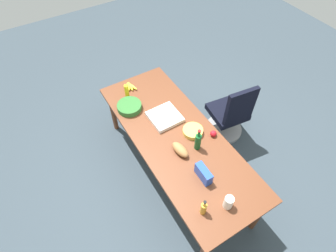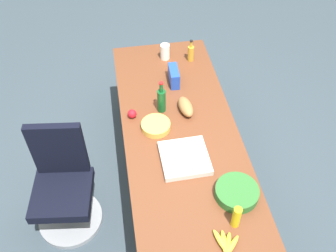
{
  "view_description": "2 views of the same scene",
  "coord_description": "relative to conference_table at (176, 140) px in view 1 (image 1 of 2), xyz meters",
  "views": [
    {
      "loc": [
        1.6,
        -1.09,
        3.32
      ],
      "look_at": [
        -0.13,
        -0.04,
        0.86
      ],
      "focal_mm": 29.13,
      "sensor_mm": 36.0,
      "label": 1
    },
    {
      "loc": [
        -2.1,
        0.45,
        3.12
      ],
      "look_at": [
        0.02,
        0.1,
        0.82
      ],
      "focal_mm": 41.29,
      "sensor_mm": 36.0,
      "label": 2
    }
  ],
  "objects": [
    {
      "name": "chip_bag_blue",
      "position": [
        0.6,
        -0.05,
        0.15
      ],
      "size": [
        0.22,
        0.09,
        0.15
      ],
      "primitive_type": "cube",
      "rotation": [
        0.0,
        0.0,
        -0.03
      ],
      "color": "#2146B4",
      "rests_on": "conference_table"
    },
    {
      "name": "banana_bunch",
      "position": [
        -1.04,
        -0.1,
        0.1
      ],
      "size": [
        0.21,
        0.18,
        0.04
      ],
      "color": "yellow",
      "rests_on": "conference_table"
    },
    {
      "name": "pizza_box",
      "position": [
        -0.32,
        0.03,
        0.1
      ],
      "size": [
        0.37,
        0.37,
        0.05
      ],
      "primitive_type": "cube",
      "rotation": [
        0.0,
        0.0,
        0.02
      ],
      "color": "silver",
      "rests_on": "conference_table"
    },
    {
      "name": "bread_loaf",
      "position": [
        0.21,
        -0.08,
        0.12
      ],
      "size": [
        0.25,
        0.14,
        0.1
      ],
      "primitive_type": "ellipsoid",
      "rotation": [
        0.0,
        0.0,
        0.13
      ],
      "color": "#9E6B3C",
      "rests_on": "conference_table"
    },
    {
      "name": "mayo_jar",
      "position": [
        0.97,
        -0.03,
        0.15
      ],
      "size": [
        0.1,
        0.1,
        0.16
      ],
      "primitive_type": "cylinder",
      "rotation": [
        0.0,
        0.0,
        0.11
      ],
      "color": "white",
      "rests_on": "conference_table"
    },
    {
      "name": "salad_bowl",
      "position": [
        -0.69,
        -0.27,
        0.11
      ],
      "size": [
        0.36,
        0.36,
        0.07
      ],
      "primitive_type": "cylinder",
      "rotation": [
        0.0,
        0.0,
        0.2
      ],
      "color": "#2D692C",
      "rests_on": "conference_table"
    },
    {
      "name": "mustard_bottle",
      "position": [
        -0.91,
        -0.2,
        0.17
      ],
      "size": [
        0.06,
        0.06,
        0.19
      ],
      "primitive_type": "cylinder",
      "rotation": [
        0.0,
        0.0,
        0.0
      ],
      "color": "yellow",
      "rests_on": "conference_table"
    },
    {
      "name": "dressing_bottle",
      "position": [
        0.9,
        -0.27,
        0.16
      ],
      "size": [
        0.07,
        0.07,
        0.23
      ],
      "color": "gold",
      "rests_on": "conference_table"
    },
    {
      "name": "conference_table",
      "position": [
        0.0,
        0.0,
        0.0
      ],
      "size": [
        2.44,
        0.94,
        0.78
      ],
      "color": "brown",
      "rests_on": "ground"
    },
    {
      "name": "wine_bottle",
      "position": [
        0.25,
        0.12,
        0.19
      ],
      "size": [
        0.09,
        0.09,
        0.31
      ],
      "color": "#124F22",
      "rests_on": "conference_table"
    },
    {
      "name": "ground_plane",
      "position": [
        0.0,
        0.0,
        -0.71
      ],
      "size": [
        10.0,
        10.0,
        0.0
      ],
      "primitive_type": "plane",
      "color": "#35414A"
    },
    {
      "name": "office_chair",
      "position": [
        -0.17,
        1.02,
        -0.33
      ],
      "size": [
        0.56,
        0.56,
        1.01
      ],
      "color": "gray",
      "rests_on": "ground"
    },
    {
      "name": "chip_bowl",
      "position": [
        0.05,
        0.2,
        0.1
      ],
      "size": [
        0.27,
        0.27,
        0.06
      ],
      "primitive_type": "cylinder",
      "rotation": [
        0.0,
        0.0,
        0.13
      ],
      "color": "gold",
      "rests_on": "conference_table"
    },
    {
      "name": "apple_red",
      "position": [
        0.21,
        0.37,
        0.11
      ],
      "size": [
        0.09,
        0.09,
        0.08
      ],
      "primitive_type": "sphere",
      "rotation": [
        0.0,
        0.0,
        -0.2
      ],
      "color": "red",
      "rests_on": "conference_table"
    }
  ]
}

